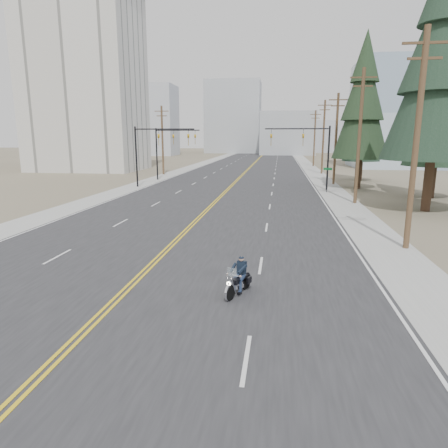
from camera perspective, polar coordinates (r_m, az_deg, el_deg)
ground_plane at (r=15.83m, az=-14.14°, el=-9.52°), size 400.00×400.00×0.00m
road at (r=83.97m, az=4.00°, el=8.32°), size 20.00×200.00×0.01m
sidewalk_left at (r=85.53m, az=-3.79°, el=8.39°), size 3.00×200.00×0.01m
sidewalk_right at (r=83.97m, az=11.93°, el=8.08°), size 3.00×200.00×0.01m
traffic_mast_left at (r=47.90m, az=-10.18°, el=11.09°), size 7.10×0.26×7.00m
traffic_mast_right at (r=45.70m, az=12.19°, el=10.96°), size 7.10×0.26×7.00m
traffic_mast_far at (r=55.66m, az=-7.94°, el=11.24°), size 6.10×0.26×7.00m
street_sign at (r=44.05m, az=14.57°, el=6.72°), size 0.90×0.06×2.62m
utility_pole_a at (r=22.61m, az=25.81°, el=10.97°), size 2.20×0.30×11.00m
utility_pole_b at (r=37.20m, az=18.80°, el=11.96°), size 2.20×0.30×11.50m
utility_pole_c at (r=52.02m, az=15.71°, el=11.79°), size 2.20×0.30×11.00m
utility_pole_d at (r=66.92m, az=14.02°, el=12.11°), size 2.20×0.30×11.50m
utility_pole_e at (r=83.85m, az=12.81°, el=11.96°), size 2.20×0.30×11.00m
utility_pole_left at (r=64.22m, az=-8.79°, el=11.88°), size 2.20×0.30×10.50m
apartment_block at (r=76.98m, az=-19.19°, el=18.52°), size 18.00×14.00×30.00m
glass_building at (r=87.71m, az=26.12°, el=13.84°), size 24.00×16.00×20.00m
haze_bldg_a at (r=134.98m, az=-9.99°, el=14.33°), size 14.00×12.00×22.00m
haze_bldg_b at (r=138.60m, az=9.05°, el=12.65°), size 18.00×14.00×14.00m
haze_bldg_c at (r=128.28m, az=24.01°, el=12.70°), size 16.00×12.00×18.00m
haze_bldg_d at (r=154.77m, az=1.35°, el=14.96°), size 20.00×15.00×26.00m
haze_bldg_e at (r=164.71m, az=14.94°, el=11.96°), size 14.00×14.00×12.00m
haze_bldg_f at (r=154.03m, az=-13.66°, el=12.78°), size 12.00×12.00×16.00m
motorcyclist at (r=14.97m, az=2.05°, el=-7.50°), size 1.40×1.99×1.43m
conifer_near at (r=35.85m, az=28.68°, el=20.33°), size 7.68×7.68×20.33m
conifer_mid at (r=43.52m, az=28.52°, el=15.03°), size 5.85×5.85×15.59m
conifer_tall at (r=48.57m, az=19.28°, el=16.44°), size 6.17×6.17×17.15m
conifer_far at (r=57.45m, az=19.25°, el=13.46°), size 4.96×4.96×13.28m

